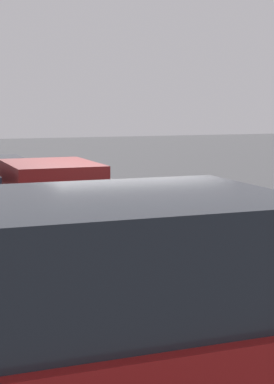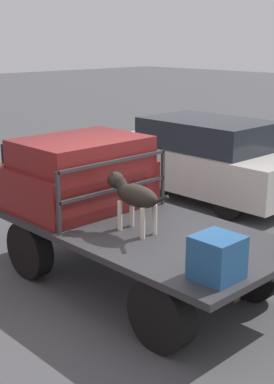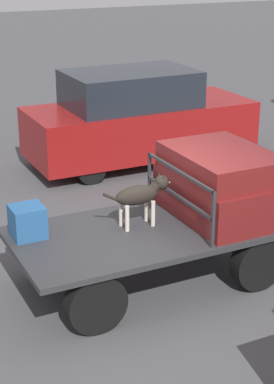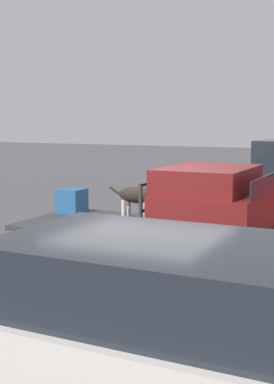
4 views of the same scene
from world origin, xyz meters
The scene contains 7 objects.
ground_plane centered at (0.00, 0.00, 0.00)m, with size 80.00×80.00×0.00m, color #474749.
flatbed_truck centered at (0.00, 0.00, 0.61)m, with size 3.94×1.95×0.84m.
truck_cab centered at (1.16, 0.00, 1.31)m, with size 1.45×1.83×0.98m.
truck_headboard centered at (0.40, 0.00, 1.36)m, with size 0.04×1.83×0.78m.
dog centered at (-0.10, 0.16, 1.30)m, with size 1.04×0.27×0.72m.
cargo_crate centered at (-1.65, 0.49, 1.06)m, with size 0.44×0.44×0.44m.
parked_sedan centered at (2.14, -3.83, 0.80)m, with size 4.44×1.80×1.59m.
Camera 2 is at (-4.59, 4.40, 3.12)m, focal length 50.00 mm.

